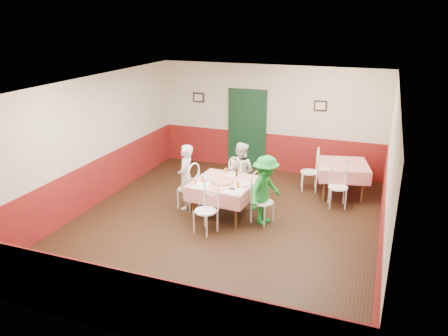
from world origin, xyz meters
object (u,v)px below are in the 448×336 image
(diner_far, at_px, (241,171))
(diner_right, at_px, (265,190))
(chair_far, at_px, (240,182))
(wallet, at_px, (232,189))
(main_table, at_px, (224,198))
(chair_second_b, at_px, (338,187))
(beer_bottle, at_px, (237,172))
(chair_right, at_px, (263,202))
(diner_left, at_px, (186,177))
(pizza, at_px, (222,181))
(glass_a, at_px, (203,179))
(chair_second_a, at_px, (309,172))
(glass_c, at_px, (226,171))
(chair_near, at_px, (206,211))
(second_table, at_px, (341,179))
(glass_b, at_px, (238,185))
(chair_left, at_px, (188,189))

(diner_far, bearing_deg, diner_right, 145.67)
(chair_far, height_order, diner_far, diner_far)
(wallet, bearing_deg, main_table, 134.98)
(chair_second_b, xyz_separation_m, beer_bottle, (-2.03, -0.90, 0.41))
(chair_right, xyz_separation_m, diner_left, (-1.75, 0.13, 0.26))
(pizza, distance_m, wallet, 0.44)
(chair_second_b, xyz_separation_m, glass_a, (-2.57, -1.46, 0.37))
(glass_a, bearing_deg, chair_far, 66.58)
(chair_far, relative_size, chair_second_b, 1.00)
(chair_second_b, bearing_deg, diner_far, 177.36)
(beer_bottle, bearing_deg, diner_far, 98.71)
(beer_bottle, relative_size, diner_right, 0.14)
(glass_a, bearing_deg, beer_bottle, 46.61)
(chair_second_a, bearing_deg, beer_bottle, -50.44)
(chair_right, height_order, pizza, chair_right)
(chair_second_b, bearing_deg, diner_right, -146.38)
(glass_c, relative_size, diner_far, 0.09)
(chair_right, xyz_separation_m, chair_near, (-0.91, -0.79, 0.00))
(glass_a, height_order, wallet, glass_a)
(glass_a, distance_m, beer_bottle, 0.78)
(glass_a, xyz_separation_m, diner_far, (0.46, 1.09, -0.15))
(second_table, height_order, chair_right, chair_right)
(chair_near, bearing_deg, wallet, 71.88)
(glass_a, distance_m, glass_c, 0.69)
(glass_a, bearing_deg, glass_b, -3.06)
(wallet, height_order, diner_left, diner_left)
(chair_far, relative_size, beer_bottle, 4.51)
(chair_right, relative_size, diner_right, 0.63)
(chair_second_b, xyz_separation_m, diner_far, (-2.11, -0.37, 0.23))
(chair_left, relative_size, chair_near, 1.00)
(diner_far, bearing_deg, diner_left, 55.67)
(second_table, relative_size, wallet, 10.18)
(chair_near, height_order, pizza, chair_near)
(wallet, xyz_separation_m, diner_far, (-0.24, 1.25, -0.09))
(glass_b, xyz_separation_m, diner_left, (-1.28, 0.30, -0.11))
(chair_left, height_order, chair_second_b, same)
(chair_left, bearing_deg, wallet, 84.48)
(glass_b, height_order, diner_left, diner_left)
(main_table, distance_m, diner_right, 0.96)
(chair_second_b, relative_size, glass_c, 7.23)
(chair_left, bearing_deg, chair_near, 55.04)
(main_table, relative_size, glass_b, 9.87)
(pizza, relative_size, diner_left, 0.32)
(chair_right, relative_size, glass_b, 7.28)
(chair_near, xyz_separation_m, glass_b, (0.45, 0.61, 0.37))
(chair_second_a, height_order, diner_right, diner_right)
(glass_b, bearing_deg, beer_bottle, 111.30)
(wallet, distance_m, diner_far, 1.27)
(glass_a, height_order, diner_far, diner_far)
(glass_b, bearing_deg, chair_second_a, 65.17)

